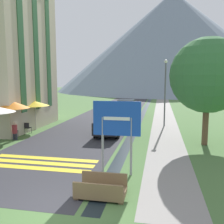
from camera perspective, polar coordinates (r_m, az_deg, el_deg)
ground_plane at (r=27.11m, az=4.20°, el=-0.95°), size 160.00×160.00×0.00m
road at (r=37.27m, az=2.21°, el=1.44°), size 6.40×60.00×0.01m
footpath at (r=36.84m, az=11.63°, el=1.22°), size 2.20×60.00×0.01m
drainage_channel at (r=36.89m, az=7.90°, el=1.31°), size 0.60×60.00×0.00m
crosswalk_marking at (r=12.82m, az=-16.10°, el=-11.10°), size 5.44×1.84×0.01m
mountain_distant at (r=86.97m, az=13.51°, el=15.29°), size 74.21×74.21×31.69m
hotel_building at (r=22.62m, az=-23.56°, el=14.33°), size 6.13×8.37×12.95m
road_sign at (r=10.44m, az=1.09°, el=-3.07°), size 2.02×0.11×3.14m
footbridge at (r=9.12m, az=-2.48°, el=-17.26°), size 1.70×1.10×0.65m
parked_car_near at (r=18.15m, az=-0.45°, el=-2.33°), size 1.77×4.12×1.82m
parked_car_far at (r=26.57m, az=3.31°, el=0.87°), size 2.00×4.16×1.82m
cafe_chair_middle at (r=18.47m, az=-21.59°, el=-3.95°), size 0.40×0.40×0.85m
cafe_chair_far_left at (r=19.40m, az=-18.80°, el=-3.28°), size 0.40×0.40×0.85m
cafe_umbrella_middle_orange at (r=18.31m, az=-21.88°, el=1.59°), size 2.31×2.31×2.55m
cafe_umbrella_rear_yellow at (r=20.56m, az=-17.21°, el=1.87°), size 2.22×2.22×2.29m
person_seated_near at (r=17.72m, az=-21.35°, el=-3.87°), size 0.32×0.32×1.22m
person_standing_terrace at (r=19.30m, az=-20.05°, el=-1.89°), size 0.32×0.32×1.74m
streetlamp at (r=21.59m, az=12.06°, el=5.47°), size 0.28×0.28×5.61m
tree_by_path at (r=16.07m, az=21.06°, el=7.81°), size 4.51×4.51×6.51m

